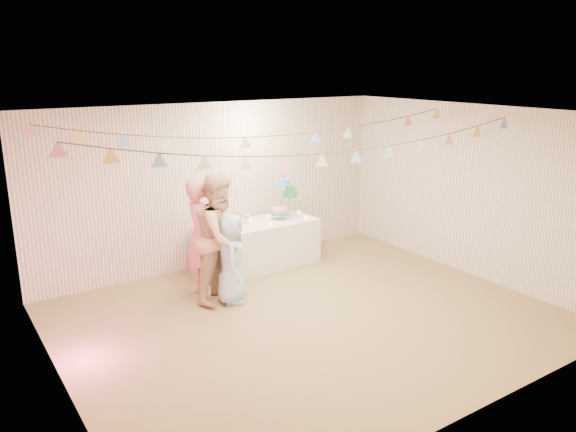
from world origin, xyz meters
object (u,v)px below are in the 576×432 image
cake_stand (285,196)px  person_adult_b (221,238)px  table (258,245)px  person_adult_a (201,238)px  person_child (231,259)px

cake_stand → person_adult_b: size_ratio=0.38×
table → cake_stand: 0.91m
person_adult_a → person_adult_b: person_adult_b is taller
person_adult_a → person_child: person_adult_a is taller
person_adult_a → person_adult_b: 0.31m
cake_stand → person_child: size_ratio=0.54×
cake_stand → person_adult_b: bearing=-151.3°
person_adult_a → person_child: size_ratio=1.37×
person_child → person_adult_b: bearing=49.6°
person_adult_a → person_adult_b: (0.19, -0.24, 0.04)m
cake_stand → person_adult_a: (-1.81, -0.65, -0.24)m
table → cake_stand: size_ratio=2.89×
cake_stand → person_adult_b: person_adult_b is taller
table → person_adult_a: size_ratio=1.14×
cake_stand → person_child: (-1.55, -1.05, -0.47)m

